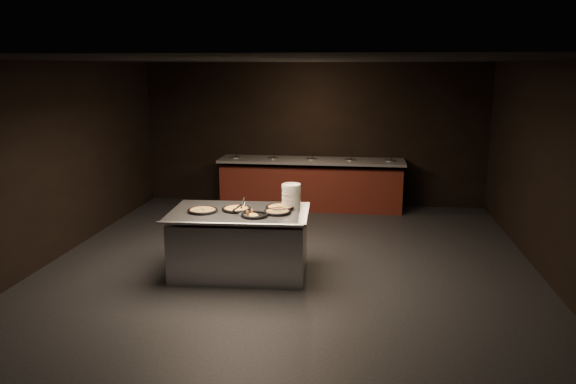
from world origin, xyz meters
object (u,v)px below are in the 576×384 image
object	(u,v)px
pan_veggie_whole	(203,210)
serving_counter	(240,244)
pan_cheese_whole	(236,209)
plate_stack	(291,196)

from	to	relation	value
pan_veggie_whole	serving_counter	bearing A→B (deg)	12.05
pan_cheese_whole	serving_counter	bearing A→B (deg)	-36.74
serving_counter	pan_cheese_whole	distance (m)	0.49
serving_counter	pan_cheese_whole	bearing A→B (deg)	140.24
plate_stack	pan_cheese_whole	bearing A→B (deg)	-160.51
serving_counter	plate_stack	xyz separation A→B (m)	(0.68, 0.29, 0.63)
serving_counter	pan_veggie_whole	distance (m)	0.69
plate_stack	pan_cheese_whole	xyz separation A→B (m)	(-0.73, -0.26, -0.14)
serving_counter	plate_stack	distance (m)	0.97
serving_counter	pan_veggie_whole	world-z (taller)	pan_veggie_whole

